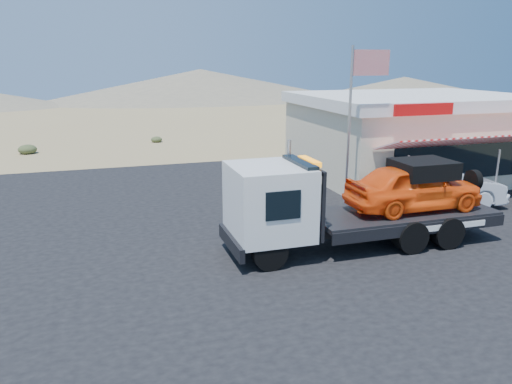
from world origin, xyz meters
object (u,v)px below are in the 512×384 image
white_sedan (437,187)px  jerky_store (412,135)px  flagpole (356,110)px  tow_truck (358,199)px

white_sedan → jerky_store: bearing=-19.6°
flagpole → tow_truck: bearing=-115.9°
tow_truck → jerky_store: size_ratio=0.80×
tow_truck → flagpole: (1.67, 3.45, 2.26)m
white_sedan → jerky_store: jerky_store is taller
tow_truck → flagpole: bearing=64.1°
flagpole → jerky_store: bearing=38.8°
white_sedan → flagpole: bearing=79.9°
tow_truck → flagpole: 4.45m
tow_truck → jerky_store: 10.74m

